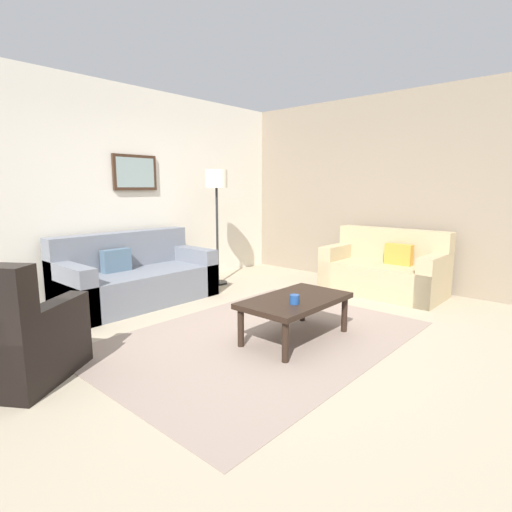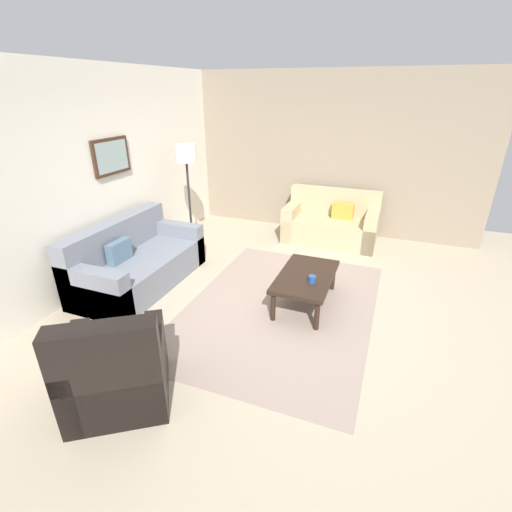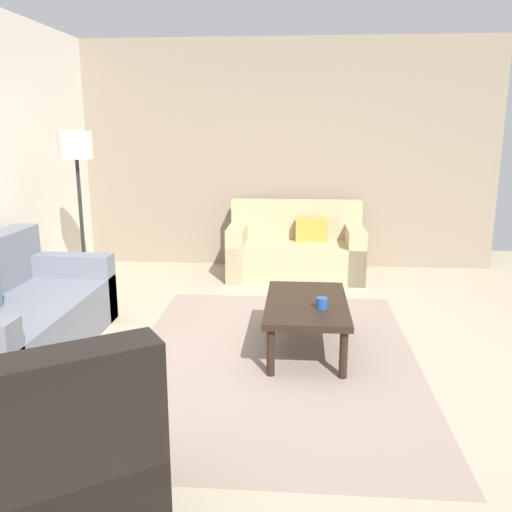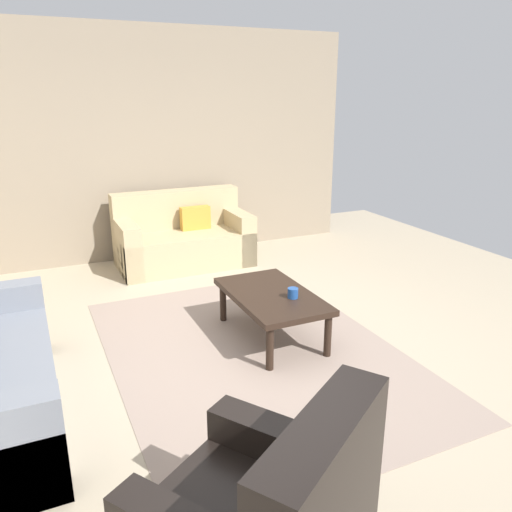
{
  "view_description": "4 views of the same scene",
  "coord_description": "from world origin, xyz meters",
  "px_view_note": "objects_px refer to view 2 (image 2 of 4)",
  "views": [
    {
      "loc": [
        -2.83,
        -2.45,
        1.45
      ],
      "look_at": [
        -0.05,
        0.03,
        0.82
      ],
      "focal_mm": 28.25,
      "sensor_mm": 36.0,
      "label": 1
    },
    {
      "loc": [
        -3.74,
        -1.12,
        2.49
      ],
      "look_at": [
        0.07,
        0.35,
        0.62
      ],
      "focal_mm": 25.76,
      "sensor_mm": 36.0,
      "label": 2
    },
    {
      "loc": [
        -3.88,
        -0.18,
        1.75
      ],
      "look_at": [
        0.06,
        0.13,
        0.8
      ],
      "focal_mm": 37.92,
      "sensor_mm": 36.0,
      "label": 3
    },
    {
      "loc": [
        -3.4,
        1.55,
        2.04
      ],
      "look_at": [
        -0.08,
        0.02,
        0.86
      ],
      "focal_mm": 35.91,
      "sensor_mm": 36.0,
      "label": 4
    }
  ],
  "objects_px": {
    "couch_main": "(134,263)",
    "armchair_leather": "(116,375)",
    "coffee_table": "(306,278)",
    "couch_loveseat": "(331,224)",
    "framed_artwork": "(111,156)",
    "cup": "(312,279)",
    "lamp_standing": "(187,164)"
  },
  "relations": [
    {
      "from": "coffee_table",
      "to": "couch_loveseat",
      "type": "bearing_deg",
      "value": 2.63
    },
    {
      "from": "couch_main",
      "to": "couch_loveseat",
      "type": "bearing_deg",
      "value": -40.88
    },
    {
      "from": "lamp_standing",
      "to": "framed_artwork",
      "type": "xyz_separation_m",
      "value": [
        -1.01,
        0.54,
        0.25
      ]
    },
    {
      "from": "armchair_leather",
      "to": "cup",
      "type": "relative_size",
      "value": 12.61
    },
    {
      "from": "coffee_table",
      "to": "cup",
      "type": "height_order",
      "value": "cup"
    },
    {
      "from": "couch_main",
      "to": "lamp_standing",
      "type": "height_order",
      "value": "lamp_standing"
    },
    {
      "from": "lamp_standing",
      "to": "framed_artwork",
      "type": "relative_size",
      "value": 2.61
    },
    {
      "from": "armchair_leather",
      "to": "framed_artwork",
      "type": "xyz_separation_m",
      "value": [
        2.21,
        1.69,
        1.35
      ]
    },
    {
      "from": "coffee_table",
      "to": "cup",
      "type": "bearing_deg",
      "value": -146.28
    },
    {
      "from": "couch_main",
      "to": "armchair_leather",
      "type": "xyz_separation_m",
      "value": [
        -1.84,
        -1.26,
        0.01
      ]
    },
    {
      "from": "couch_loveseat",
      "to": "lamp_standing",
      "type": "relative_size",
      "value": 0.92
    },
    {
      "from": "coffee_table",
      "to": "lamp_standing",
      "type": "distance_m",
      "value": 2.68
    },
    {
      "from": "coffee_table",
      "to": "framed_artwork",
      "type": "xyz_separation_m",
      "value": [
        0.06,
        2.77,
        1.3
      ]
    },
    {
      "from": "couch_main",
      "to": "lamp_standing",
      "type": "xyz_separation_m",
      "value": [
        1.37,
        -0.11,
        1.11
      ]
    },
    {
      "from": "couch_loveseat",
      "to": "armchair_leather",
      "type": "xyz_separation_m",
      "value": [
        -4.42,
        0.98,
        0.01
      ]
    },
    {
      "from": "couch_loveseat",
      "to": "cup",
      "type": "distance_m",
      "value": 2.45
    },
    {
      "from": "lamp_standing",
      "to": "framed_artwork",
      "type": "distance_m",
      "value": 1.17
    },
    {
      "from": "couch_loveseat",
      "to": "coffee_table",
      "type": "height_order",
      "value": "couch_loveseat"
    },
    {
      "from": "couch_loveseat",
      "to": "coffee_table",
      "type": "xyz_separation_m",
      "value": [
        -2.27,
        -0.1,
        0.06
      ]
    },
    {
      "from": "couch_loveseat",
      "to": "couch_main",
      "type": "bearing_deg",
      "value": 139.12
    },
    {
      "from": "couch_main",
      "to": "couch_loveseat",
      "type": "relative_size",
      "value": 1.21
    },
    {
      "from": "couch_main",
      "to": "coffee_table",
      "type": "distance_m",
      "value": 2.36
    },
    {
      "from": "couch_main",
      "to": "cup",
      "type": "bearing_deg",
      "value": -86.69
    },
    {
      "from": "couch_main",
      "to": "coffee_table",
      "type": "relative_size",
      "value": 1.73
    },
    {
      "from": "couch_main",
      "to": "lamp_standing",
      "type": "bearing_deg",
      "value": -4.48
    },
    {
      "from": "couch_loveseat",
      "to": "cup",
      "type": "height_order",
      "value": "couch_loveseat"
    },
    {
      "from": "armchair_leather",
      "to": "lamp_standing",
      "type": "height_order",
      "value": "lamp_standing"
    },
    {
      "from": "framed_artwork",
      "to": "cup",
      "type": "bearing_deg",
      "value": -94.45
    },
    {
      "from": "cup",
      "to": "couch_main",
      "type": "bearing_deg",
      "value": 93.31
    },
    {
      "from": "couch_loveseat",
      "to": "framed_artwork",
      "type": "bearing_deg",
      "value": 129.73
    },
    {
      "from": "couch_loveseat",
      "to": "armchair_leather",
      "type": "bearing_deg",
      "value": 167.55
    },
    {
      "from": "couch_main",
      "to": "cup",
      "type": "xyz_separation_m",
      "value": [
        0.14,
        -2.45,
        0.16
      ]
    }
  ]
}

